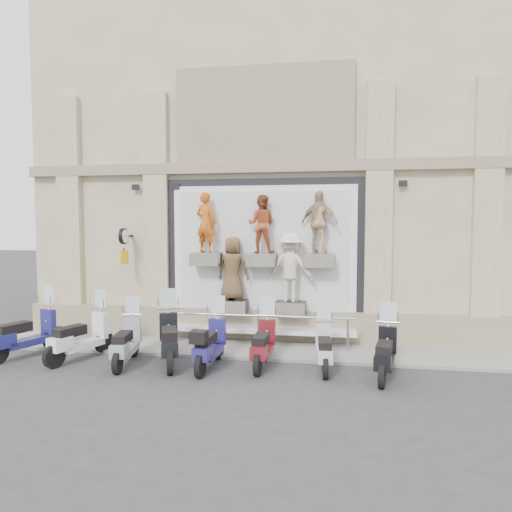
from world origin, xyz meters
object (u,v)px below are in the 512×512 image
object	(u,v)px
scooter_b	(80,326)
scooter_e	(210,334)
scooter_c	(126,333)
scooter_f	(263,334)
scooter_h	(385,342)
scooter_a	(26,323)
guard_rail	(258,332)
clock_sign_bracket	(124,241)
scooter_g	(324,339)
scooter_d	(169,328)

from	to	relation	value
scooter_b	scooter_e	bearing A→B (deg)	18.17
scooter_c	scooter_e	bearing A→B (deg)	-6.47
scooter_f	scooter_h	bearing A→B (deg)	-5.41
scooter_a	scooter_c	bearing A→B (deg)	15.97
guard_rail	scooter_a	world-z (taller)	scooter_a
guard_rail	scooter_b	world-z (taller)	scooter_b
scooter_f	scooter_h	size ratio (longest dim) A/B	0.99
scooter_h	scooter_b	bearing A→B (deg)	-169.76
clock_sign_bracket	scooter_a	bearing A→B (deg)	-129.53
clock_sign_bracket	scooter_g	bearing A→B (deg)	-18.26
scooter_f	scooter_h	world-z (taller)	scooter_h
clock_sign_bracket	scooter_h	distance (m)	7.54
scooter_d	scooter_h	bearing A→B (deg)	-23.06
scooter_c	scooter_g	bearing A→B (deg)	-4.44
scooter_c	scooter_g	distance (m)	4.58
scooter_g	scooter_d	bearing A→B (deg)	179.62
clock_sign_bracket	scooter_f	xyz separation A→B (m)	(4.24, -1.86, -2.04)
clock_sign_bracket	scooter_c	xyz separation A→B (m)	(1.06, -2.22, -2.04)
clock_sign_bracket	guard_rail	bearing A→B (deg)	-6.84
scooter_a	guard_rail	bearing A→B (deg)	35.81
scooter_c	clock_sign_bracket	bearing A→B (deg)	106.55
scooter_b	scooter_g	xyz separation A→B (m)	(5.83, 0.18, -0.11)
scooter_b	scooter_h	distance (m)	7.12
clock_sign_bracket	scooter_h	bearing A→B (deg)	-17.63
scooter_d	scooter_f	world-z (taller)	scooter_d
scooter_d	scooter_g	xyz separation A→B (m)	(3.59, 0.17, -0.14)
scooter_b	scooter_e	xyz separation A→B (m)	(3.26, -0.09, -0.03)
clock_sign_bracket	scooter_c	world-z (taller)	clock_sign_bracket
scooter_f	guard_rail	bearing A→B (deg)	105.47
scooter_c	scooter_h	size ratio (longest dim) A/B	0.99
guard_rail	clock_sign_bracket	bearing A→B (deg)	173.16
scooter_f	scooter_c	bearing A→B (deg)	-171.59
clock_sign_bracket	scooter_c	size ratio (longest dim) A/B	0.55
scooter_e	scooter_f	distance (m)	1.21
guard_rail	scooter_a	distance (m)	5.79
clock_sign_bracket	scooter_f	bearing A→B (deg)	-23.67
scooter_g	guard_rail	bearing A→B (deg)	138.10
scooter_a	scooter_d	xyz separation A→B (m)	(3.70, -0.01, 0.01)
scooter_b	scooter_e	distance (m)	3.26
guard_rail	scooter_a	xyz separation A→B (m)	(-5.56, -1.55, 0.38)
scooter_e	scooter_h	distance (m)	3.87
clock_sign_bracket	scooter_g	size ratio (longest dim) A/B	0.58
scooter_b	scooter_f	size ratio (longest dim) A/B	1.08
guard_rail	scooter_a	bearing A→B (deg)	-164.44
guard_rail	scooter_g	size ratio (longest dim) A/B	2.90
scooter_d	scooter_e	size ratio (longest dim) A/B	1.08
scooter_f	scooter_e	bearing A→B (deg)	-164.94
scooter_c	scooter_g	xyz separation A→B (m)	(4.57, 0.36, -0.05)
scooter_c	scooter_a	bearing A→B (deg)	166.74
scooter_h	scooter_f	bearing A→B (deg)	-175.76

